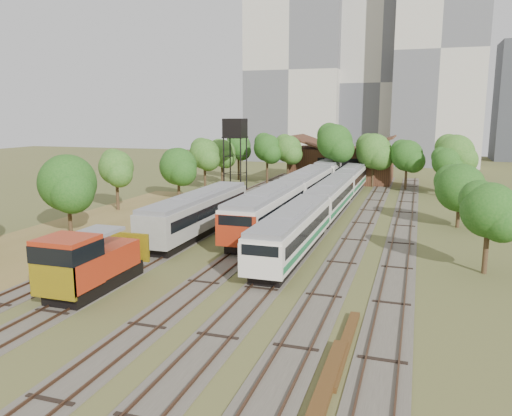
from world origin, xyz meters
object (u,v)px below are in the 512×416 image
(railcar_red_set, at_px, (290,197))
(railcar_green_set, at_px, (331,197))
(shunter_locomotive, at_px, (86,264))
(water_tower, at_px, (235,130))

(railcar_red_set, height_order, railcar_green_set, railcar_red_set)
(railcar_red_set, bearing_deg, railcar_green_set, 31.11)
(railcar_red_set, distance_m, railcar_green_set, 4.68)
(railcar_green_set, height_order, shunter_locomotive, shunter_locomotive)
(railcar_green_set, bearing_deg, water_tower, 140.22)
(water_tower, bearing_deg, shunter_locomotive, -81.66)
(railcar_red_set, distance_m, shunter_locomotive, 27.97)
(shunter_locomotive, bearing_deg, railcar_green_set, 71.41)
(shunter_locomotive, bearing_deg, railcar_red_set, 77.61)
(railcar_green_set, relative_size, water_tower, 5.00)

